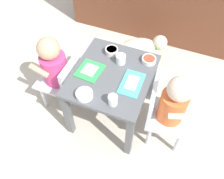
# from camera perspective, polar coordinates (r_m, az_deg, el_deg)

# --- Properties ---
(ground_plane) EXTENTS (7.00, 7.00, 0.00)m
(ground_plane) POSITION_cam_1_polar(r_m,az_deg,el_deg) (1.95, 0.00, -5.51)
(ground_plane) COLOR beige
(dining_table) EXTENTS (0.51, 0.58, 0.47)m
(dining_table) POSITION_cam_1_polar(r_m,az_deg,el_deg) (1.64, 0.00, 1.65)
(dining_table) COLOR #515459
(dining_table) RESTS_ON ground
(seated_child_left) EXTENTS (0.28, 0.28, 0.65)m
(seated_child_left) POSITION_cam_1_polar(r_m,az_deg,el_deg) (1.75, -13.25, 5.26)
(seated_child_left) COLOR silver
(seated_child_left) RESTS_ON ground
(seated_child_right) EXTENTS (0.31, 0.31, 0.64)m
(seated_child_right) POSITION_cam_1_polar(r_m,az_deg,el_deg) (1.55, 13.93, -3.40)
(seated_child_right) COLOR silver
(seated_child_right) RESTS_ON ground
(dog) EXTENTS (0.41, 0.29, 0.31)m
(dog) POSITION_cam_1_polar(r_m,az_deg,el_deg) (2.17, 7.28, 9.95)
(dog) COLOR beige
(dog) RESTS_ON ground
(food_tray_left) EXTENTS (0.17, 0.18, 0.02)m
(food_tray_left) POSITION_cam_1_polar(r_m,az_deg,el_deg) (1.59, -5.28, 4.52)
(food_tray_left) COLOR green
(food_tray_left) RESTS_ON dining_table
(food_tray_right) EXTENTS (0.13, 0.21, 0.02)m
(food_tray_right) POSITION_cam_1_polar(r_m,az_deg,el_deg) (1.52, 4.68, 1.49)
(food_tray_right) COLOR #4CC6BC
(food_tray_right) RESTS_ON dining_table
(water_cup_left) EXTENTS (0.07, 0.07, 0.06)m
(water_cup_left) POSITION_cam_1_polar(r_m,az_deg,el_deg) (1.62, 2.08, 7.10)
(water_cup_left) COLOR white
(water_cup_left) RESTS_ON dining_table
(water_cup_right) EXTENTS (0.06, 0.06, 0.07)m
(water_cup_right) POSITION_cam_1_polar(r_m,az_deg,el_deg) (1.40, 0.19, -2.64)
(water_cup_right) COLOR white
(water_cup_right) RESTS_ON dining_table
(cereal_bowl_right_side) EXTENTS (0.09, 0.09, 0.04)m
(cereal_bowl_right_side) POSITION_cam_1_polar(r_m,az_deg,el_deg) (1.69, -0.09, 9.11)
(cereal_bowl_right_side) COLOR silver
(cereal_bowl_right_side) RESTS_ON dining_table
(veggie_bowl_near) EXTENTS (0.10, 0.10, 0.04)m
(veggie_bowl_near) POSITION_cam_1_polar(r_m,az_deg,el_deg) (1.45, -6.55, -1.15)
(veggie_bowl_near) COLOR white
(veggie_bowl_near) RESTS_ON dining_table
(cereal_bowl_left_side) EXTENTS (0.10, 0.10, 0.03)m
(cereal_bowl_left_side) POSITION_cam_1_polar(r_m,az_deg,el_deg) (1.65, 8.72, 6.97)
(cereal_bowl_left_side) COLOR white
(cereal_bowl_left_side) RESTS_ON dining_table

